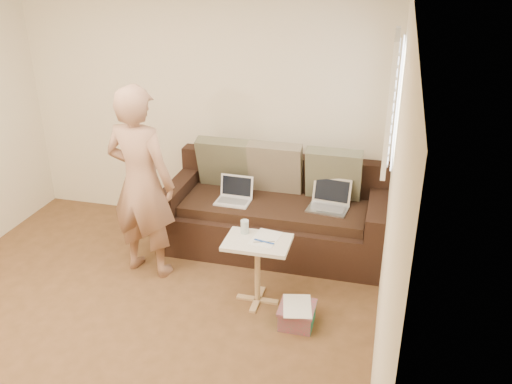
# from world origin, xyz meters

# --- Properties ---
(floor) EXTENTS (4.50, 4.50, 0.00)m
(floor) POSITION_xyz_m (0.00, 0.00, 0.00)
(floor) COLOR #53391E
(floor) RESTS_ON ground
(wall_back) EXTENTS (4.00, 0.00, 4.00)m
(wall_back) POSITION_xyz_m (0.00, 2.25, 1.30)
(wall_back) COLOR beige
(wall_back) RESTS_ON ground
(wall_right) EXTENTS (0.00, 4.50, 4.50)m
(wall_right) POSITION_xyz_m (2.00, 0.00, 1.30)
(wall_right) COLOR beige
(wall_right) RESTS_ON ground
(window_blinds) EXTENTS (0.12, 0.88, 1.08)m
(window_blinds) POSITION_xyz_m (1.95, 1.50, 1.70)
(window_blinds) COLOR white
(window_blinds) RESTS_ON wall_right
(sofa) EXTENTS (2.20, 0.95, 0.85)m
(sofa) POSITION_xyz_m (0.90, 1.77, 0.42)
(sofa) COLOR black
(sofa) RESTS_ON ground
(pillow_left) EXTENTS (0.55, 0.29, 0.57)m
(pillow_left) POSITION_xyz_m (0.30, 2.01, 0.79)
(pillow_left) COLOR #5A5B43
(pillow_left) RESTS_ON sofa
(pillow_mid) EXTENTS (0.55, 0.27, 0.57)m
(pillow_mid) POSITION_xyz_m (0.85, 2.00, 0.79)
(pillow_mid) COLOR #746A53
(pillow_mid) RESTS_ON sofa
(pillow_right) EXTENTS (0.55, 0.28, 0.57)m
(pillow_right) POSITION_xyz_m (1.45, 1.98, 0.79)
(pillow_right) COLOR #5A5B43
(pillow_right) RESTS_ON sofa
(laptop_silver) EXTENTS (0.41, 0.32, 0.25)m
(laptop_silver) POSITION_xyz_m (1.44, 1.72, 0.52)
(laptop_silver) COLOR #B7BABC
(laptop_silver) RESTS_ON sofa
(laptop_white) EXTENTS (0.35, 0.26, 0.25)m
(laptop_white) POSITION_xyz_m (0.50, 1.64, 0.52)
(laptop_white) COLOR white
(laptop_white) RESTS_ON sofa
(person) EXTENTS (0.72, 0.54, 1.83)m
(person) POSITION_xyz_m (-0.18, 1.05, 0.91)
(person) COLOR #A06C57
(person) RESTS_ON ground
(side_table) EXTENTS (0.55, 0.39, 0.61)m
(side_table) POSITION_xyz_m (0.96, 0.81, 0.30)
(side_table) COLOR silver
(side_table) RESTS_ON ground
(drinking_glass) EXTENTS (0.07, 0.07, 0.12)m
(drinking_glass) POSITION_xyz_m (0.82, 0.91, 0.67)
(drinking_glass) COLOR silver
(drinking_glass) RESTS_ON side_table
(scissors) EXTENTS (0.20, 0.16, 0.02)m
(scissors) POSITION_xyz_m (1.03, 0.79, 0.62)
(scissors) COLOR silver
(scissors) RESTS_ON side_table
(paper_on_table) EXTENTS (0.25, 0.33, 0.00)m
(paper_on_table) POSITION_xyz_m (1.02, 0.87, 0.61)
(paper_on_table) COLOR white
(paper_on_table) RESTS_ON side_table
(striped_box) EXTENTS (0.29, 0.29, 0.18)m
(striped_box) POSITION_xyz_m (1.36, 0.57, 0.09)
(striped_box) COLOR #D8204D
(striped_box) RESTS_ON ground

